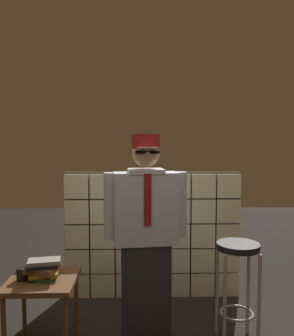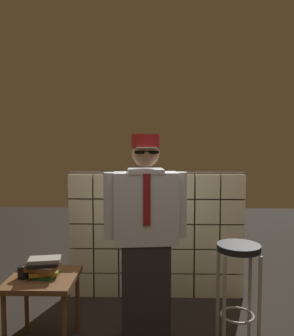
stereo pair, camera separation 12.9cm
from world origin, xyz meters
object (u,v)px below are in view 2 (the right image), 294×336
(book_stack, at_px, (44,267))
(coffee_mug, at_px, (23,272))
(side_table, at_px, (43,286))
(standing_person, at_px, (146,235))
(bar_stool, at_px, (238,271))

(book_stack, relative_size, coffee_mug, 2.30)
(side_table, distance_m, coffee_mug, 0.19)
(standing_person, height_order, book_stack, standing_person)
(bar_stool, xyz_separation_m, side_table, (-1.54, -0.06, -0.12))
(standing_person, xyz_separation_m, side_table, (-0.80, -0.12, -0.39))
(book_stack, height_order, coffee_mug, book_stack)
(side_table, height_order, book_stack, book_stack)
(standing_person, distance_m, side_table, 0.90)
(bar_stool, relative_size, side_table, 1.44)
(side_table, relative_size, coffee_mug, 4.54)
(bar_stool, height_order, side_table, bar_stool)
(standing_person, bearing_deg, book_stack, -177.53)
(standing_person, height_order, side_table, standing_person)
(standing_person, relative_size, coffee_mug, 13.40)
(side_table, height_order, coffee_mug, coffee_mug)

